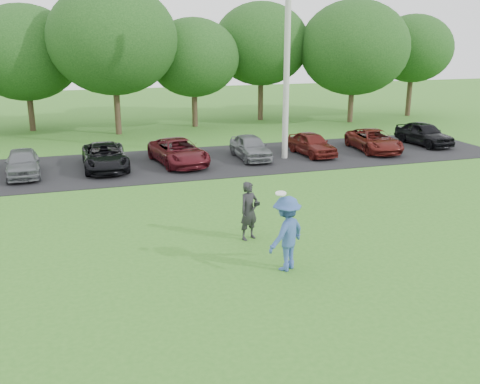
% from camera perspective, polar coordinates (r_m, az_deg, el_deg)
% --- Properties ---
extents(ground, '(100.00, 100.00, 0.00)m').
position_cam_1_polar(ground, '(13.14, 4.60, -9.62)').
color(ground, '#336F1F').
rests_on(ground, ground).
extents(parking_lot, '(32.00, 6.50, 0.03)m').
position_cam_1_polar(parking_lot, '(25.00, -6.49, 3.08)').
color(parking_lot, black).
rests_on(parking_lot, ground).
extents(utility_pole, '(0.28, 0.28, 10.23)m').
position_cam_1_polar(utility_pole, '(25.33, 5.05, 14.95)').
color(utility_pole, '#AFAEA9').
rests_on(utility_pole, ground).
extents(frisbee_player, '(1.44, 1.28, 2.08)m').
position_cam_1_polar(frisbee_player, '(13.49, 4.98, -4.42)').
color(frisbee_player, '#33508F').
rests_on(frisbee_player, ground).
extents(camera_bystander, '(0.74, 0.63, 1.72)m').
position_cam_1_polar(camera_bystander, '(15.46, 0.97, -2.02)').
color(camera_bystander, black).
rests_on(camera_bystander, ground).
extents(parked_cars, '(28.55, 4.83, 1.22)m').
position_cam_1_polar(parked_cars, '(24.82, -6.06, 4.37)').
color(parked_cars, silver).
rests_on(parked_cars, parking_lot).
extents(tree_row, '(42.39, 9.85, 8.64)m').
position_cam_1_polar(tree_row, '(34.22, -7.44, 14.92)').
color(tree_row, '#38281C').
rests_on(tree_row, ground).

